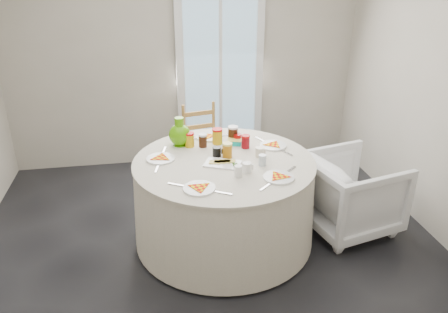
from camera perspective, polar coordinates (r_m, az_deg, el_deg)
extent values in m
plane|color=black|center=(3.76, -1.58, -12.86)|extent=(4.00, 4.00, 0.00)
cube|color=#BCB5A3|center=(5.07, -5.22, 13.28)|extent=(4.00, 0.02, 2.60)
cube|color=silver|center=(5.12, -0.53, 10.63)|extent=(1.00, 0.08, 2.10)
cylinder|color=beige|center=(3.76, 0.00, -5.90)|extent=(1.54, 1.54, 0.78)
imported|color=white|center=(4.07, 16.18, -4.18)|extent=(0.86, 0.90, 0.77)
cube|color=#07B1A9|center=(3.88, 1.34, 1.85)|extent=(0.15, 0.12, 0.05)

